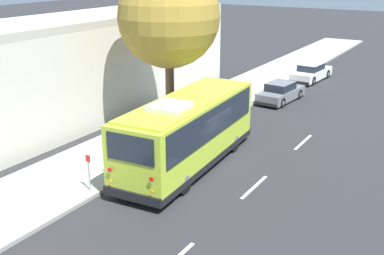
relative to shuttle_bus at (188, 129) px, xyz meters
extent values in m
plane|color=#28282B|center=(0.59, -0.31, -1.74)|extent=(160.00, 160.00, 0.00)
cube|color=#A3A099|center=(0.59, 3.66, -1.67)|extent=(80.00, 4.19, 0.15)
cube|color=gray|center=(0.59, 1.49, -1.67)|extent=(80.00, 0.14, 0.15)
cube|color=#ADC633|center=(0.00, 0.00, -0.10)|extent=(8.89, 3.06, 2.71)
cube|color=black|center=(0.00, 0.00, -1.31)|extent=(8.94, 3.11, 0.28)
cube|color=black|center=(0.00, 0.00, 0.49)|extent=(8.19, 3.10, 1.29)
cube|color=black|center=(4.39, 0.29, 0.49)|extent=(0.18, 2.17, 1.35)
cube|color=black|center=(-4.38, -0.29, 0.59)|extent=(0.16, 1.99, 1.03)
cube|color=black|center=(4.39, 0.29, 1.11)|extent=(0.16, 1.79, 0.22)
cube|color=#ADC633|center=(0.00, 0.00, 1.29)|extent=(8.34, 2.79, 0.10)
cube|color=silver|center=(-1.55, -0.10, 1.41)|extent=(1.70, 1.51, 0.20)
cube|color=black|center=(4.41, 0.30, -1.27)|extent=(0.27, 2.51, 0.36)
cube|color=black|center=(-4.40, -0.29, -1.27)|extent=(0.27, 2.51, 0.36)
cylinder|color=red|center=(-4.51, 0.59, -0.37)|extent=(0.04, 0.18, 0.18)
cylinder|color=orange|center=(-4.51, 0.59, -0.86)|extent=(0.04, 0.14, 0.14)
cylinder|color=red|center=(-4.39, -1.19, -0.37)|extent=(0.04, 0.18, 0.18)
cylinder|color=orange|center=(-4.39, -1.19, -0.86)|extent=(0.04, 0.14, 0.14)
cube|color=white|center=(4.40, 1.13, -1.10)|extent=(0.06, 0.32, 0.18)
cube|color=white|center=(4.51, -0.53, -1.10)|extent=(0.06, 0.32, 0.18)
cube|color=black|center=(4.01, 1.67, 0.75)|extent=(0.07, 0.10, 0.24)
cylinder|color=black|center=(2.51, 1.26, -1.21)|extent=(1.07, 0.37, 1.06)
cylinder|color=slate|center=(2.51, 1.26, -1.21)|extent=(0.50, 0.35, 0.48)
cylinder|color=black|center=(2.66, -0.91, -1.21)|extent=(1.07, 0.37, 1.06)
cylinder|color=slate|center=(2.66, -0.91, -1.21)|extent=(0.50, 0.35, 0.48)
cylinder|color=black|center=(-2.52, 0.92, -1.21)|extent=(1.07, 0.37, 1.06)
cylinder|color=slate|center=(-2.52, 0.92, -1.21)|extent=(0.50, 0.35, 0.48)
cylinder|color=black|center=(-2.37, -1.25, -1.21)|extent=(1.07, 0.37, 1.06)
cylinder|color=slate|center=(-2.37, -1.25, -1.21)|extent=(0.50, 0.35, 0.48)
cube|color=slate|center=(12.14, 0.37, -1.28)|extent=(4.17, 1.96, 0.62)
cube|color=black|center=(12.04, 0.38, -0.73)|extent=(2.03, 1.56, 0.48)
cube|color=slate|center=(12.04, 0.38, -0.49)|extent=(1.95, 1.52, 0.05)
cube|color=black|center=(14.18, 0.19, -1.49)|extent=(0.21, 1.57, 0.20)
cube|color=black|center=(10.11, 0.55, -1.49)|extent=(0.21, 1.57, 0.20)
cylinder|color=black|center=(13.48, 0.99, -1.43)|extent=(0.64, 0.25, 0.63)
cylinder|color=slate|center=(13.48, 0.99, -1.43)|extent=(0.30, 0.24, 0.28)
cylinder|color=black|center=(13.35, -0.47, -1.43)|extent=(0.64, 0.25, 0.63)
cylinder|color=slate|center=(13.35, -0.47, -1.43)|extent=(0.30, 0.24, 0.28)
cylinder|color=black|center=(10.93, 1.21, -1.43)|extent=(0.64, 0.25, 0.63)
cylinder|color=slate|center=(10.93, 1.21, -1.43)|extent=(0.30, 0.24, 0.28)
cylinder|color=black|center=(10.81, -0.25, -1.43)|extent=(0.64, 0.25, 0.63)
cylinder|color=slate|center=(10.81, -0.25, -1.43)|extent=(0.30, 0.24, 0.28)
cube|color=silver|center=(18.97, 0.53, -1.25)|extent=(4.64, 1.99, 0.65)
cube|color=black|center=(18.85, 0.54, -0.69)|extent=(2.25, 1.58, 0.48)
cube|color=silver|center=(18.85, 0.54, -0.45)|extent=(2.16, 1.54, 0.05)
cube|color=black|center=(21.24, 0.35, -1.48)|extent=(0.21, 1.58, 0.20)
cube|color=black|center=(16.69, 0.72, -1.48)|extent=(0.21, 1.58, 0.20)
cylinder|color=black|center=(20.45, 1.16, -1.41)|extent=(0.68, 0.25, 0.66)
cylinder|color=slate|center=(20.45, 1.16, -1.41)|extent=(0.31, 0.24, 0.30)
cylinder|color=black|center=(20.33, -0.32, -1.41)|extent=(0.68, 0.25, 0.66)
cylinder|color=slate|center=(20.33, -0.32, -1.41)|extent=(0.31, 0.24, 0.30)
cylinder|color=black|center=(17.60, 1.39, -1.41)|extent=(0.68, 0.25, 0.66)
cylinder|color=slate|center=(17.60, 1.39, -1.41)|extent=(0.31, 0.24, 0.30)
cylinder|color=black|center=(17.48, -0.09, -1.41)|extent=(0.68, 0.25, 0.66)
cylinder|color=slate|center=(17.48, -0.09, -1.41)|extent=(0.31, 0.24, 0.30)
cylinder|color=brown|center=(3.23, 3.07, 0.48)|extent=(0.44, 0.44, 4.14)
sphere|color=olive|center=(3.23, 3.07, 4.32)|extent=(5.07, 5.07, 5.07)
cylinder|color=gray|center=(-4.28, 1.86, -1.00)|extent=(0.06, 0.06, 1.18)
cube|color=red|center=(-4.28, 1.86, -0.27)|extent=(0.02, 0.22, 0.28)
cylinder|color=gray|center=(-2.91, 1.86, -0.98)|extent=(0.06, 0.06, 1.23)
cube|color=red|center=(-2.91, 1.86, -0.22)|extent=(0.02, 0.22, 0.28)
cylinder|color=#99999E|center=(5.85, 2.05, -1.27)|extent=(0.22, 0.22, 0.65)
sphere|color=#99999E|center=(5.85, 2.05, -0.88)|extent=(0.20, 0.20, 0.20)
cube|color=beige|center=(2.62, 10.78, 0.94)|extent=(25.79, 8.26, 5.37)
cube|color=#A9A497|center=(2.62, 6.81, 3.82)|extent=(25.79, 0.30, 0.40)
cube|color=silver|center=(-0.46, -3.42, -1.74)|extent=(2.40, 0.14, 0.01)
cube|color=silver|center=(5.54, -3.42, -1.74)|extent=(2.40, 0.14, 0.01)
camera|label=1|loc=(-16.78, -10.33, 6.80)|focal=45.00mm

